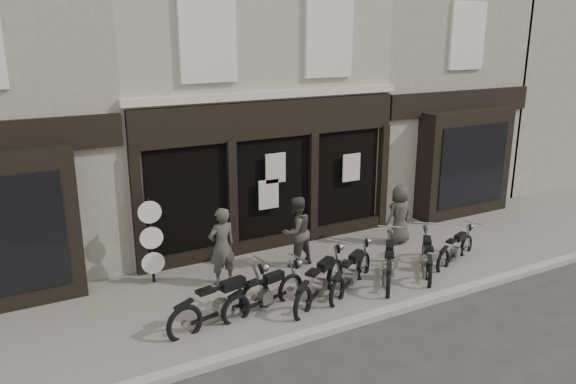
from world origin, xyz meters
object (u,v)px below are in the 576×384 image
man_right (399,214)px  advert_sign_post (152,245)px  motorcycle_1 (265,296)px  man_left (222,246)px  motorcycle_5 (427,259)px  motorcycle_0 (222,306)px  man_centre (296,232)px  motorcycle_4 (389,266)px  motorcycle_2 (320,285)px  motorcycle_3 (351,275)px  motorcycle_6 (455,251)px

man_right → advert_sign_post: size_ratio=0.75×
motorcycle_1 → man_left: size_ratio=1.16×
man_right → motorcycle_5: bearing=65.9°
motorcycle_0 → man_centre: 3.15m
motorcycle_0 → man_left: size_ratio=1.32×
motorcycle_4 → advert_sign_post: 5.31m
motorcycle_1 → motorcycle_2: motorcycle_2 is taller
motorcycle_3 → motorcycle_5: (2.11, -0.06, -0.02)m
motorcycle_2 → motorcycle_0: bearing=144.8°
motorcycle_2 → advert_sign_post: (-2.82, 2.48, 0.58)m
motorcycle_3 → man_left: size_ratio=1.10×
motorcycle_2 → advert_sign_post: bearing=105.8°
man_left → advert_sign_post: size_ratio=0.84×
motorcycle_0 → motorcycle_5: (5.13, -0.04, -0.05)m
motorcycle_4 → man_right: bearing=-5.6°
motorcycle_0 → motorcycle_6: bearing=-11.3°
motorcycle_4 → man_right: size_ratio=1.18×
motorcycle_3 → man_left: 2.89m
motorcycle_5 → man_centre: (-2.53, 1.74, 0.57)m
motorcycle_1 → motorcycle_4: size_ratio=1.11×
motorcycle_0 → motorcycle_1: bearing=-6.6°
man_left → man_right: size_ratio=1.13×
man_left → man_centre: 1.94m
motorcycle_2 → motorcycle_4: (1.90, 0.12, -0.02)m
motorcycle_5 → motorcycle_6: size_ratio=0.97×
motorcycle_3 → man_right: 3.21m
motorcycle_2 → advert_sign_post: size_ratio=0.97×
man_centre → advert_sign_post: bearing=-23.5°
motorcycle_4 → motorcycle_5: (1.07, -0.07, -0.02)m
man_centre → advert_sign_post: 3.34m
man_centre → advert_sign_post: (-3.26, 0.69, 0.05)m
man_left → advert_sign_post: 1.55m
motorcycle_1 → advert_sign_post: 2.89m
motorcycle_2 → motorcycle_3: motorcycle_2 is taller
motorcycle_5 → man_left: man_left is taller
motorcycle_2 → motorcycle_5: motorcycle_2 is taller
motorcycle_0 → man_left: (0.66, 1.58, 0.55)m
motorcycle_0 → motorcycle_2: motorcycle_0 is taller
motorcycle_6 → advert_sign_post: (-6.79, 2.34, 0.65)m
motorcycle_1 → motorcycle_4: motorcycle_4 is taller
motorcycle_6 → man_centre: size_ratio=1.07×
motorcycle_1 → motorcycle_5: size_ratio=1.16×
motorcycle_2 → motorcycle_6: motorcycle_2 is taller
motorcycle_4 → motorcycle_6: size_ratio=1.01×
motorcycle_3 → motorcycle_1: bearing=145.5°
motorcycle_3 → advert_sign_post: 4.42m
motorcycle_1 → man_left: bearing=88.2°
motorcycle_1 → man_right: (4.75, 1.61, 0.51)m
motorcycle_2 → motorcycle_6: 3.98m
motorcycle_4 → man_right: (1.66, 1.66, 0.48)m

